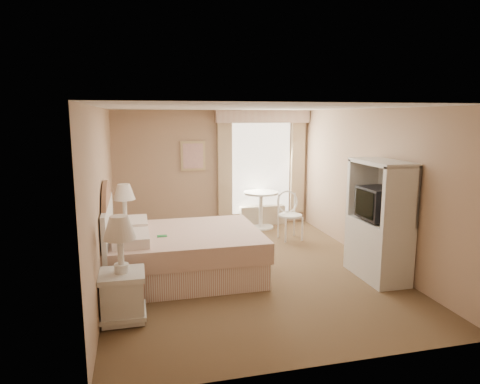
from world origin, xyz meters
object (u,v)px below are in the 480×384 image
object	(u,v)px
nightstand_near	(122,283)
round_table	(261,204)
bed	(175,252)
nightstand_far	(126,229)
cafe_chair	(289,211)
armoire	(379,230)

from	to	relation	value
nightstand_near	round_table	size ratio (longest dim) A/B	1.59
bed	nightstand_far	world-z (taller)	bed
bed	nightstand_far	xyz separation A→B (m)	(-0.73, 1.18, 0.08)
cafe_chair	nightstand_far	bearing A→B (deg)	-179.25
bed	round_table	size ratio (longest dim) A/B	2.92
round_table	cafe_chair	xyz separation A→B (m)	(0.30, -0.91, 0.02)
cafe_chair	armoire	distance (m)	2.32
bed	round_table	bearing A→B (deg)	49.73
cafe_chair	armoire	world-z (taller)	armoire
nightstand_far	round_table	world-z (taller)	nightstand_far
nightstand_far	armoire	world-z (taller)	armoire
nightstand_far	cafe_chair	world-z (taller)	nightstand_far
nightstand_far	round_table	bearing A→B (deg)	23.98
round_table	cafe_chair	distance (m)	0.96
nightstand_near	nightstand_far	world-z (taller)	nightstand_near
armoire	cafe_chair	bearing A→B (deg)	104.24
bed	cafe_chair	size ratio (longest dim) A/B	2.44
bed	armoire	size ratio (longest dim) A/B	1.31
bed	cafe_chair	distance (m)	2.80
nightstand_far	cafe_chair	size ratio (longest dim) A/B	1.31
round_table	bed	bearing A→B (deg)	-130.27
nightstand_near	cafe_chair	world-z (taller)	nightstand_near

